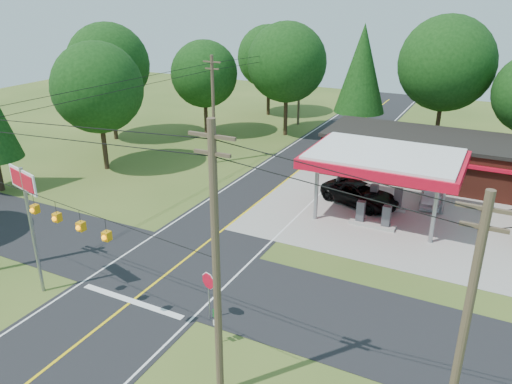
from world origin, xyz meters
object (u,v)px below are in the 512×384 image
at_px(suv_car, 360,194).
at_px(gas_canopy, 384,161).
at_px(big_stop_sign, 27,201).
at_px(octagonal_stop_sign, 208,285).
at_px(sedan_car, 432,196).

bearing_deg(suv_car, gas_canopy, -108.79).
xyz_separation_m(gas_canopy, big_stop_sign, (-14.00, -18.01, 1.10)).
bearing_deg(octagonal_stop_sign, big_stop_sign, -168.14).
height_order(gas_canopy, octagonal_stop_sign, gas_canopy).
distance_m(sedan_car, big_stop_sign, 28.20).
xyz_separation_m(sedan_car, octagonal_stop_sign, (-7.50, -20.01, 1.34)).
distance_m(gas_canopy, suv_car, 4.20).
bearing_deg(octagonal_stop_sign, suv_car, 81.59).
xyz_separation_m(gas_canopy, suv_car, (-1.91, 1.50, -3.43)).
distance_m(gas_canopy, sedan_car, 6.15).
distance_m(suv_car, octagonal_stop_sign, 17.74).
xyz_separation_m(suv_car, octagonal_stop_sign, (-2.59, -17.51, 1.19)).
relative_size(gas_canopy, octagonal_stop_sign, 3.93).
bearing_deg(gas_canopy, sedan_car, 53.13).
bearing_deg(sedan_car, big_stop_sign, -133.82).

